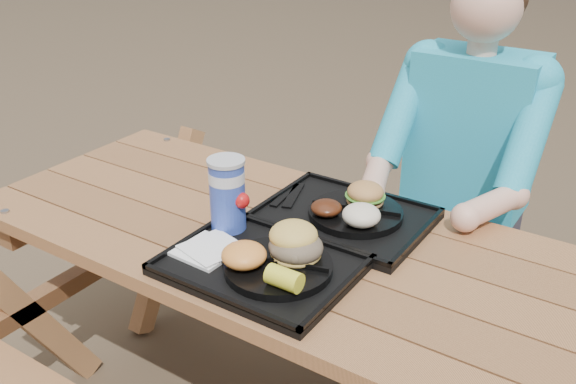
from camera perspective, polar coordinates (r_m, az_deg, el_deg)
The scene contains 17 objects.
picnic_table at distance 1.93m, azimuth -0.00°, elevation -13.56°, with size 1.80×1.49×0.75m, color #999999, non-canonical shape.
tray_near at distance 1.57m, azimuth -2.43°, elevation -6.61°, with size 0.45×0.35×0.02m, color black.
tray_far at distance 1.79m, azimuth 5.01°, elevation -2.33°, with size 0.45×0.35×0.02m, color black.
plate_near at distance 1.53m, azimuth -0.86°, elevation -6.68°, with size 0.26×0.26×0.02m, color black.
plate_far at distance 1.77m, azimuth 6.04°, elevation -1.88°, with size 0.26×0.26×0.02m, color black.
napkin_stack at distance 1.62m, azimuth -7.23°, elevation -5.08°, with size 0.14×0.14×0.02m, color white.
soda_cup at distance 1.68m, azimuth -5.40°, elevation -0.35°, with size 0.09×0.09×0.19m, color #1532A4.
condiment_bbq at distance 1.65m, azimuth 0.41°, elevation -3.83°, with size 0.06×0.06×0.03m, color #330805.
condiment_mustard at distance 1.61m, azimuth 1.49°, elevation -4.56°, with size 0.05×0.05×0.03m, color #C78616.
sandwich at distance 1.52m, azimuth 0.71°, elevation -3.65°, with size 0.12×0.12×0.13m, color #EFBF54, non-canonical shape.
mac_cheese at distance 1.51m, azimuth -3.94°, elevation -5.62°, with size 0.11×0.11×0.05m, color #FFA343.
corn_cob at distance 1.43m, azimuth -0.34°, elevation -7.68°, with size 0.08×0.08×0.05m, color #FFF835, non-canonical shape.
cutlery_far at distance 1.88m, azimuth 0.48°, elevation -0.30°, with size 0.03×0.16×0.01m, color black.
burger at distance 1.79m, azimuth 6.92°, elevation 0.39°, with size 0.10×0.10×0.09m, color #C58545, non-canonical shape.
baked_beans at distance 1.73m, azimuth 3.43°, elevation -1.41°, with size 0.09×0.09×0.04m, color #4A1F0E.
potato_salad at distance 1.68m, azimuth 6.54°, elevation -2.05°, with size 0.10×0.10×0.06m, color white.
diner at distance 2.24m, azimuth 15.22°, elevation -0.47°, with size 0.48×0.84×1.28m, color #18ABAA, non-canonical shape.
Camera 1 is at (0.82, -1.24, 1.61)m, focal length 40.00 mm.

